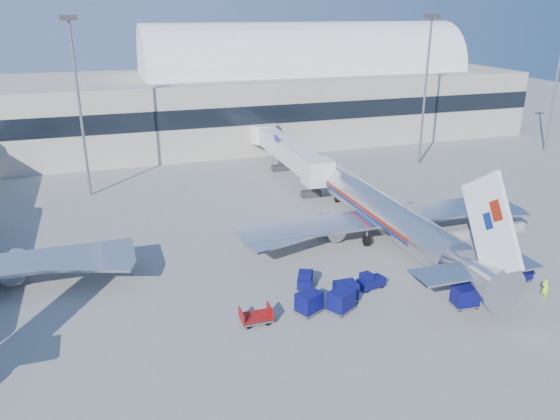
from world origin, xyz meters
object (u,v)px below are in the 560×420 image
object	(u,v)px
barrier_far	(512,227)
cart_train_a	(346,291)
tug_right	(469,267)
ramp_worker	(545,289)
tug_lead	(370,281)
cart_solo_far	(521,272)
jetbridge_near	(285,149)
cart_solo_near	(465,296)
cart_open_red	(256,318)
cart_train_c	(309,302)
mast_east	(427,69)
cart_train_b	(341,300)
mast_west	(77,82)
barrier_near	(462,235)
mast_far_east	(559,64)
tug_left	(305,278)
barrier_mid	(487,231)
airliner_main	(386,214)

from	to	relation	value
barrier_far	cart_train_a	world-z (taller)	cart_train_a
tug_right	ramp_worker	world-z (taller)	ramp_worker
tug_lead	cart_solo_far	xyz separation A→B (m)	(13.59, -3.05, 0.22)
jetbridge_near	cart_solo_near	xyz separation A→B (m)	(1.87, -41.09, -2.95)
cart_open_red	ramp_worker	distance (m)	24.86
barrier_far	ramp_worker	distance (m)	15.28
cart_open_red	ramp_worker	bearing A→B (deg)	-8.96
cart_train_c	cart_solo_near	bearing A→B (deg)	-40.15
jetbridge_near	mast_east	distance (m)	24.91
cart_train_b	cart_solo_near	world-z (taller)	cart_train_b
cart_train_c	barrier_far	bearing A→B (deg)	-7.93
mast_west	cart_train_c	size ratio (longest dim) A/B	8.97
cart_train_a	barrier_near	bearing A→B (deg)	26.12
jetbridge_near	mast_west	bearing A→B (deg)	-178.32
mast_east	mast_far_east	distance (m)	25.00
tug_left	cart_train_c	bearing A→B (deg)	-172.21
tug_left	cart_solo_near	distance (m)	13.60
mast_west	ramp_worker	xyz separation A→B (m)	(36.87, -41.17, -13.92)
cart_train_a	cart_train_b	bearing A→B (deg)	-126.03
barrier_far	cart_open_red	size ratio (longest dim) A/B	1.23
cart_train_c	cart_solo_near	size ratio (longest dim) A/B	1.15
jetbridge_near	barrier_far	bearing A→B (deg)	-59.45
mast_west	cart_train_c	world-z (taller)	mast_west
mast_east	barrier_near	bearing A→B (deg)	-113.20
tug_right	cart_train_c	xyz separation A→B (m)	(-16.82, -2.00, 0.34)
mast_far_east	cart_train_c	world-z (taller)	mast_far_east
barrier_near	tug_left	bearing A→B (deg)	-166.43
barrier_far	ramp_worker	xyz separation A→B (m)	(-7.73, -13.17, 0.42)
barrier_far	cart_train_c	world-z (taller)	cart_train_c
tug_left	cart_open_red	world-z (taller)	tug_left
barrier_near	cart_solo_near	world-z (taller)	cart_solo_near
cart_train_a	cart_open_red	xyz separation A→B (m)	(-8.14, -0.97, -0.45)
cart_train_b	cart_solo_far	distance (m)	17.64
barrier_mid	mast_far_east	bearing A→B (deg)	39.72
tug_left	cart_solo_near	size ratio (longest dim) A/B	1.32
mast_west	cart_solo_far	bearing A→B (deg)	-45.73
cart_train_a	cart_solo_far	size ratio (longest dim) A/B	0.86
tug_lead	tug_right	xyz separation A→B (m)	(10.19, -0.16, -0.09)
tug_lead	cart_train_a	bearing A→B (deg)	-167.57
mast_far_east	cart_open_red	xyz separation A→B (m)	(-62.68, -37.27, -14.32)
tug_lead	cart_train_c	xyz separation A→B (m)	(-6.63, -2.15, 0.25)
airliner_main	cart_solo_far	world-z (taller)	airliner_main
barrier_near	ramp_worker	xyz separation A→B (m)	(-1.13, -13.17, 0.42)
mast_east	cart_open_red	world-z (taller)	mast_east
mast_far_east	barrier_near	xyz separation A→B (m)	(-37.00, -28.00, -14.34)
barrier_mid	cart_train_b	distance (m)	23.95
tug_lead	mast_far_east	bearing A→B (deg)	22.50
mast_far_east	barrier_mid	world-z (taller)	mast_far_east
airliner_main	cart_solo_near	size ratio (longest dim) A/B	17.07
barrier_far	cart_train_b	world-z (taller)	cart_train_b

